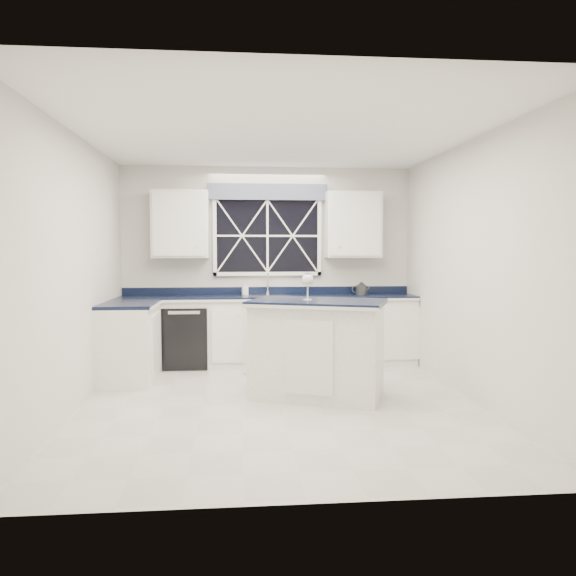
{
  "coord_description": "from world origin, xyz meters",
  "views": [
    {
      "loc": [
        -0.43,
        -5.58,
        1.57
      ],
      "look_at": [
        0.12,
        0.4,
        1.15
      ],
      "focal_mm": 35.0,
      "sensor_mm": 36.0,
      "label": 1
    }
  ],
  "objects": [
    {
      "name": "countertop",
      "position": [
        0.0,
        1.95,
        0.92
      ],
      "size": [
        3.98,
        0.64,
        0.04
      ],
      "primitive_type": "cube",
      "color": "black",
      "rests_on": "base_cabinets"
    },
    {
      "name": "ground",
      "position": [
        0.0,
        0.0,
        0.0
      ],
      "size": [
        4.5,
        4.5,
        0.0
      ],
      "primitive_type": "plane",
      "color": "#ABACA7",
      "rests_on": "ground"
    },
    {
      "name": "window",
      "position": [
        0.0,
        2.2,
        1.83
      ],
      "size": [
        1.65,
        0.09,
        1.26
      ],
      "color": "black",
      "rests_on": "ground"
    },
    {
      "name": "kettle",
      "position": [
        1.28,
        2.01,
        1.02
      ],
      "size": [
        0.25,
        0.18,
        0.18
      ],
      "rotation": [
        0.0,
        0.0,
        -0.19
      ],
      "color": "#313134",
      "rests_on": "countertop"
    },
    {
      "name": "wine_glass",
      "position": [
        0.32,
        0.28,
        1.23
      ],
      "size": [
        0.12,
        0.12,
        0.29
      ],
      "color": "silver",
      "rests_on": "island"
    },
    {
      "name": "soap_bottle",
      "position": [
        -0.32,
        2.1,
        1.03
      ],
      "size": [
        0.09,
        0.09,
        0.17
      ],
      "primitive_type": "imported",
      "rotation": [
        0.0,
        0.0,
        0.2
      ],
      "color": "silver",
      "rests_on": "countertop"
    },
    {
      "name": "base_cabinets",
      "position": [
        -0.33,
        1.78,
        0.45
      ],
      "size": [
        3.99,
        1.6,
        0.9
      ],
      "color": "white",
      "rests_on": "ground"
    },
    {
      "name": "upper_cabinets",
      "position": [
        0.0,
        2.08,
        1.9
      ],
      "size": [
        3.1,
        0.34,
        0.9
      ],
      "color": "white",
      "rests_on": "ground"
    },
    {
      "name": "island",
      "position": [
        0.42,
        0.25,
        0.52
      ],
      "size": [
        1.59,
        1.27,
        1.03
      ],
      "rotation": [
        0.0,
        0.0,
        -0.37
      ],
      "color": "white",
      "rests_on": "ground"
    },
    {
      "name": "back_wall",
      "position": [
        0.0,
        2.25,
        1.35
      ],
      "size": [
        4.0,
        0.1,
        2.7
      ],
      "primitive_type": "cube",
      "color": "silver",
      "rests_on": "ground"
    },
    {
      "name": "rug",
      "position": [
        0.39,
        1.2,
        0.01
      ],
      "size": [
        1.5,
        1.09,
        0.02
      ],
      "rotation": [
        0.0,
        0.0,
        0.21
      ],
      "color": "#A6A6A1",
      "rests_on": "ground"
    },
    {
      "name": "dishwasher",
      "position": [
        -1.1,
        1.95,
        0.41
      ],
      "size": [
        0.6,
        0.58,
        0.82
      ],
      "primitive_type": "cube",
      "color": "black",
      "rests_on": "ground"
    },
    {
      "name": "faucet",
      "position": [
        0.0,
        2.14,
        1.1
      ],
      "size": [
        0.05,
        0.2,
        0.3
      ],
      "color": "silver",
      "rests_on": "countertop"
    }
  ]
}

